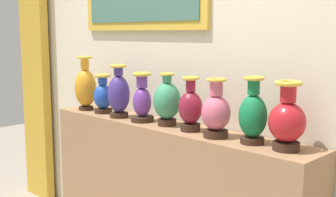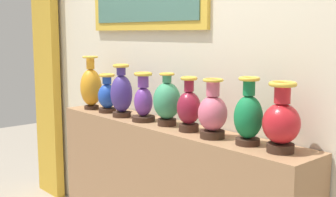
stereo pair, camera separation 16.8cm
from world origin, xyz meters
TOP-DOWN VIEW (x-y plane):
  - back_wall at (-0.01, 0.22)m, footprint 4.50×0.14m
  - curtain_gold at (-1.89, 0.10)m, footprint 0.39×0.08m
  - vase_amber at (-0.85, -0.04)m, footprint 0.17×0.17m
  - vase_sapphire at (-0.65, -0.03)m, footprint 0.14×0.14m
  - vase_indigo at (-0.43, -0.05)m, footprint 0.15×0.15m
  - vase_violet at (-0.21, -0.03)m, footprint 0.16×0.16m
  - vase_jade at (-0.00, -0.01)m, footprint 0.18×0.18m
  - vase_burgundy at (0.21, -0.02)m, footprint 0.15×0.15m
  - vase_rose at (0.42, -0.04)m, footprint 0.17×0.17m
  - vase_emerald at (0.65, -0.01)m, footprint 0.15×0.15m
  - vase_crimson at (0.85, -0.01)m, footprint 0.19×0.19m

SIDE VIEW (x-z plane):
  - vase_sapphire at x=-0.65m, z-range 0.99..1.28m
  - vase_violet at x=-0.21m, z-range 0.98..1.31m
  - vase_rose at x=0.42m, z-range 0.98..1.32m
  - vase_burgundy at x=0.21m, z-range 0.99..1.32m
  - vase_crimson at x=0.85m, z-range 0.99..1.34m
  - vase_emerald at x=0.65m, z-range 0.98..1.34m
  - vase_jade at x=0.00m, z-range 1.00..1.33m
  - vase_indigo at x=-0.43m, z-range 0.99..1.36m
  - vase_amber at x=-0.85m, z-range 0.98..1.39m
  - curtain_gold at x=-1.89m, z-range 0.00..2.82m
  - back_wall at x=-0.01m, z-range 0.01..3.17m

